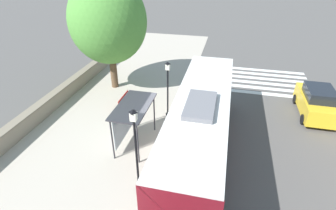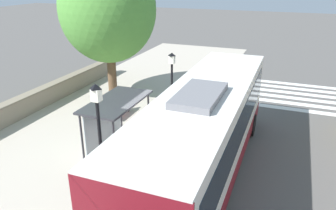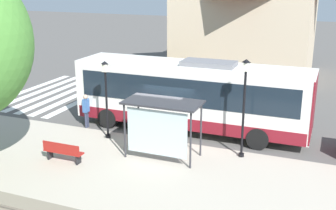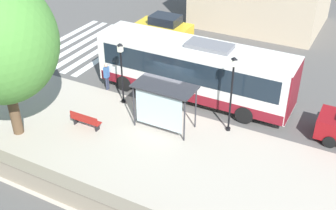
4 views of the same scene
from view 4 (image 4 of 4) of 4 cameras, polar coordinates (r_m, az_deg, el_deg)
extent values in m
plane|color=#514F4C|center=(24.04, 0.19, -0.38)|extent=(120.00, 120.00, 0.00)
cube|color=#ADA393|center=(20.86, -5.58, -6.16)|extent=(9.00, 44.00, 0.02)
cube|color=silver|center=(31.22, -7.54, 7.26)|extent=(9.00, 0.50, 0.01)
cube|color=silver|center=(31.74, -8.97, 7.56)|extent=(9.00, 0.50, 0.01)
cube|color=silver|center=(32.28, -10.36, 7.85)|extent=(9.00, 0.50, 0.01)
cube|color=silver|center=(32.83, -11.70, 8.13)|extent=(9.00, 0.50, 0.01)
cube|color=silver|center=(33.41, -12.99, 8.39)|extent=(9.00, 0.50, 0.01)
cube|color=silver|center=(34.00, -14.24, 8.64)|extent=(9.00, 0.50, 0.01)
cube|color=gray|center=(18.14, -12.69, -11.77)|extent=(0.50, 20.00, 1.00)
cube|color=#776C5B|center=(17.79, -12.89, -10.51)|extent=(0.60, 20.00, 0.08)
cube|color=silver|center=(24.23, 3.56, 5.00)|extent=(2.58, 11.50, 2.91)
cube|color=black|center=(24.07, 3.59, 5.81)|extent=(2.62, 10.58, 1.28)
cube|color=maroon|center=(24.77, 3.47, 2.59)|extent=(2.62, 11.27, 0.58)
cube|color=maroon|center=(22.80, 16.74, 1.80)|extent=(2.62, 0.06, 2.79)
cube|color=black|center=(26.38, -7.87, 9.82)|extent=(1.93, 0.08, 0.41)
cube|color=slate|center=(23.27, 5.63, 7.99)|extent=(1.29, 2.53, 0.22)
cylinder|color=black|center=(25.68, -5.88, 2.98)|extent=(0.30, 1.00, 1.00)
cylinder|color=black|center=(27.49, -3.15, 5.13)|extent=(0.30, 1.00, 1.00)
cylinder|color=black|center=(22.88, 10.31, -1.29)|extent=(0.30, 1.00, 1.00)
cylinder|color=black|center=(24.89, 12.11, 1.40)|extent=(0.30, 1.00, 1.00)
cylinder|color=#2D2D33|center=(21.79, 3.77, -0.43)|extent=(0.08, 0.08, 2.40)
cylinder|color=#2D2D33|center=(22.93, -2.86, 1.37)|extent=(0.08, 0.08, 2.40)
cylinder|color=#2D2D33|center=(20.76, 2.23, -2.17)|extent=(0.08, 0.08, 2.40)
cylinder|color=#2D2D33|center=(21.96, -4.63, -0.20)|extent=(0.08, 0.08, 2.40)
cube|color=#2D2D33|center=(21.19, -0.46, 2.53)|extent=(1.65, 3.21, 0.08)
cube|color=silver|center=(21.27, -1.28, -0.86)|extent=(0.03, 2.62, 1.92)
cylinder|color=#2D3347|center=(25.90, -8.31, 2.85)|extent=(0.12, 0.12, 0.84)
cylinder|color=#2D3347|center=(26.01, -8.11, 3.01)|extent=(0.12, 0.12, 0.84)
cube|color=#38609E|center=(25.60, -8.34, 4.42)|extent=(0.34, 0.22, 0.68)
sphere|color=tan|center=(25.40, -8.42, 5.33)|extent=(0.23, 0.23, 0.23)
cube|color=maroon|center=(22.58, -11.03, -2.02)|extent=(0.40, 1.75, 0.06)
cube|color=maroon|center=(22.35, -11.35, -1.74)|extent=(0.04, 1.75, 0.40)
cube|color=black|center=(22.33, -9.55, -2.97)|extent=(0.32, 0.06, 0.45)
cube|color=black|center=(23.09, -12.36, -2.02)|extent=(0.32, 0.06, 0.45)
cylinder|color=black|center=(22.36, 8.14, -3.23)|extent=(0.24, 0.24, 0.16)
cylinder|color=black|center=(21.39, 8.50, 0.72)|extent=(0.10, 0.10, 3.75)
cube|color=silver|center=(20.43, 8.95, 5.67)|extent=(0.24, 0.24, 0.35)
pyramid|color=black|center=(20.32, 9.00, 6.29)|extent=(0.28, 0.28, 0.14)
cylinder|color=black|center=(24.63, -6.03, 0.50)|extent=(0.24, 0.24, 0.16)
cylinder|color=black|center=(23.87, -6.23, 3.67)|extent=(0.10, 0.10, 3.24)
cube|color=silver|center=(23.09, -6.49, 7.61)|extent=(0.24, 0.24, 0.35)
pyramid|color=black|center=(22.99, -6.52, 8.16)|extent=(0.28, 0.28, 0.14)
cylinder|color=brown|center=(22.41, -20.33, 0.27)|extent=(0.53, 0.53, 3.62)
cylinder|color=black|center=(22.31, 21.04, -4.64)|extent=(0.22, 0.64, 0.64)
cylinder|color=black|center=(23.78, 21.73, -2.40)|extent=(0.22, 0.64, 0.64)
cube|color=gold|center=(32.59, -0.52, 10.11)|extent=(1.89, 4.16, 1.04)
cube|color=black|center=(32.25, -0.36, 11.47)|extent=(1.60, 2.16, 0.65)
cylinder|color=black|center=(32.67, -3.38, 9.22)|extent=(0.22, 0.64, 0.64)
cylinder|color=black|center=(34.10, -1.83, 10.25)|extent=(0.22, 0.64, 0.64)
cylinder|color=black|center=(31.46, 0.90, 8.37)|extent=(0.22, 0.64, 0.64)
cylinder|color=black|center=(32.94, 2.33, 9.45)|extent=(0.22, 0.64, 0.64)
camera|label=1|loc=(21.14, 34.96, 16.97)|focal=28.00mm
camera|label=2|loc=(23.16, 31.21, 12.82)|focal=35.00mm
camera|label=3|loc=(5.91, -20.53, -36.08)|focal=45.00mm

